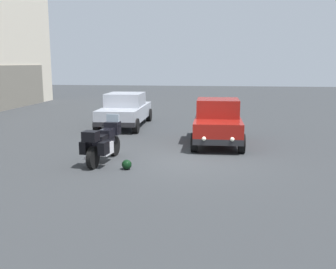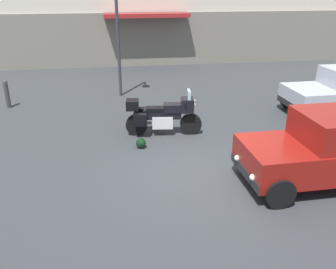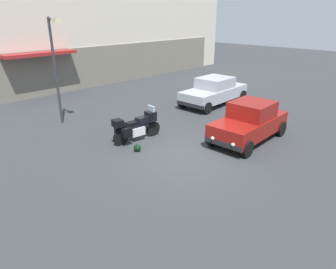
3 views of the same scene
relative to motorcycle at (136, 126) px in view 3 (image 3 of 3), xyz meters
name	(u,v)px [view 3 (image 3 of 3)]	position (x,y,z in m)	size (l,w,h in m)	color
ground_plane	(189,154)	(0.51, -2.44, -0.62)	(80.00, 80.00, 0.00)	#2D3033
motorcycle	(136,126)	(0.00, 0.00, 0.00)	(2.26, 0.86, 1.36)	black
helmet	(137,148)	(-0.72, -0.87, -0.48)	(0.28, 0.28, 0.28)	black
car_hatchback_near	(249,122)	(3.25, -3.36, 0.19)	(3.90, 1.84, 1.64)	maroon
car_sedan_far	(214,91)	(6.74, 0.96, 0.16)	(4.61, 2.00, 1.56)	#9EA3AD
streetlamp_curbside	(56,62)	(-1.07, 4.20, 2.32)	(0.28, 0.94, 4.84)	#2D2D33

